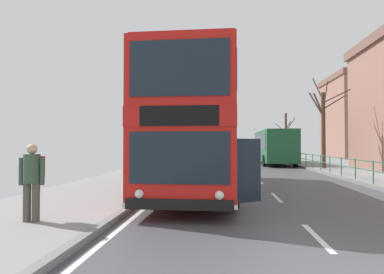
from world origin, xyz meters
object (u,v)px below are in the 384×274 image
at_px(pedestrian_with_backpack, 32,176).
at_px(bare_tree_far_01, 323,124).
at_px(bare_tree_far_00, 286,134).
at_px(background_bus_far_lane, 274,146).
at_px(background_building_00, 363,117).
at_px(double_decker_bus_main, 201,131).

xyz_separation_m(pedestrian_with_backpack, bare_tree_far_01, (11.07, 17.19, 2.15)).
height_order(bare_tree_far_00, bare_tree_far_01, bare_tree_far_01).
xyz_separation_m(background_bus_far_lane, pedestrian_with_backpack, (-8.67, -23.68, -0.55)).
bearing_deg(pedestrian_with_backpack, bare_tree_far_01, 57.21).
xyz_separation_m(bare_tree_far_01, background_building_00, (11.70, 22.24, 2.29)).
bearing_deg(background_bus_far_lane, background_building_00, 48.13).
xyz_separation_m(double_decker_bus_main, bare_tree_far_00, (8.82, 29.88, 0.77)).
height_order(pedestrian_with_backpack, bare_tree_far_00, bare_tree_far_00).
xyz_separation_m(double_decker_bus_main, bare_tree_far_01, (7.86, 10.94, 0.94)).
bearing_deg(background_building_00, bare_tree_far_01, -117.75).
distance_m(bare_tree_far_01, background_building_00, 25.23).
bearing_deg(bare_tree_far_00, background_bus_far_lane, -105.14).
bearing_deg(bare_tree_far_00, double_decker_bus_main, -106.44).
relative_size(background_bus_far_lane, bare_tree_far_00, 1.70).
bearing_deg(bare_tree_far_01, bare_tree_far_00, 87.10).
height_order(pedestrian_with_backpack, bare_tree_far_01, bare_tree_far_01).
height_order(background_bus_far_lane, pedestrian_with_backpack, background_bus_far_lane).
bearing_deg(double_decker_bus_main, background_building_00, 59.48).
height_order(double_decker_bus_main, bare_tree_far_01, bare_tree_far_01).
relative_size(bare_tree_far_00, bare_tree_far_01, 0.85).
distance_m(bare_tree_far_00, background_building_00, 11.51).
distance_m(pedestrian_with_backpack, bare_tree_far_00, 38.13).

